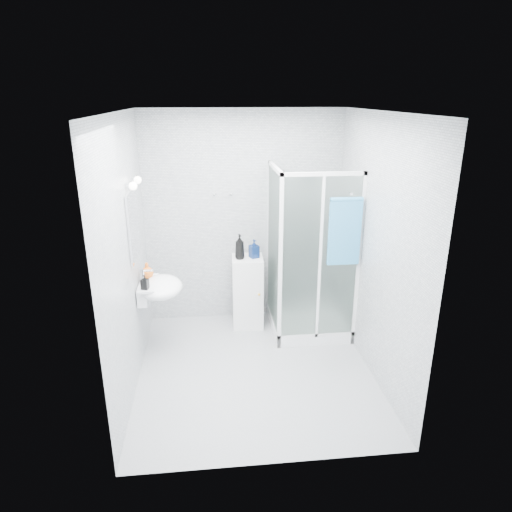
{
  "coord_description": "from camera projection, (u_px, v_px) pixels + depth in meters",
  "views": [
    {
      "loc": [
        -0.43,
        -4.1,
        2.74
      ],
      "look_at": [
        0.05,
        0.35,
        1.15
      ],
      "focal_mm": 32.0,
      "sensor_mm": 36.0,
      "label": 1
    }
  ],
  "objects": [
    {
      "name": "hand_towel",
      "position": [
        345.0,
        230.0,
        4.77
      ],
      "size": [
        0.34,
        0.05,
        0.73
      ],
      "color": "#3286BC",
      "rests_on": "shower_enclosure"
    },
    {
      "name": "storage_cabinet",
      "position": [
        248.0,
        292.0,
        5.61
      ],
      "size": [
        0.38,
        0.4,
        0.89
      ],
      "rotation": [
        0.0,
        0.0,
        -0.05
      ],
      "color": "white",
      "rests_on": "ground"
    },
    {
      "name": "shampoo_bottle_b",
      "position": [
        254.0,
        249.0,
        5.43
      ],
      "size": [
        0.13,
        0.13,
        0.22
      ],
      "primitive_type": "imported",
      "rotation": [
        0.0,
        0.0,
        0.39
      ],
      "color": "#0D214F",
      "rests_on": "storage_cabinet"
    },
    {
      "name": "mirror",
      "position": [
        133.0,
        224.0,
        4.6
      ],
      "size": [
        0.02,
        0.6,
        0.7
      ],
      "primitive_type": "cube",
      "color": "white",
      "rests_on": "room"
    },
    {
      "name": "room",
      "position": [
        255.0,
        254.0,
        4.37
      ],
      "size": [
        2.4,
        2.6,
        2.6
      ],
      "color": "silver",
      "rests_on": "ground"
    },
    {
      "name": "wall_basin",
      "position": [
        158.0,
        288.0,
        4.86
      ],
      "size": [
        0.46,
        0.56,
        0.35
      ],
      "color": "white",
      "rests_on": "ground"
    },
    {
      "name": "vanity_lights",
      "position": [
        135.0,
        183.0,
        4.46
      ],
      "size": [
        0.1,
        0.4,
        0.08
      ],
      "color": "silver",
      "rests_on": "room"
    },
    {
      "name": "soap_dispenser_black",
      "position": [
        145.0,
        282.0,
        4.63
      ],
      "size": [
        0.09,
        0.09,
        0.15
      ],
      "primitive_type": "imported",
      "rotation": [
        0.0,
        0.0,
        -0.28
      ],
      "color": "black",
      "rests_on": "wall_basin"
    },
    {
      "name": "soap_dispenser_orange",
      "position": [
        147.0,
        271.0,
        4.91
      ],
      "size": [
        0.17,
        0.17,
        0.17
      ],
      "primitive_type": "imported",
      "rotation": [
        0.0,
        0.0,
        -0.28
      ],
      "color": "orange",
      "rests_on": "wall_basin"
    },
    {
      "name": "shower_enclosure",
      "position": [
        304.0,
        298.0,
        5.44
      ],
      "size": [
        0.9,
        0.95,
        2.0
      ],
      "color": "white",
      "rests_on": "ground"
    },
    {
      "name": "shampoo_bottle_a",
      "position": [
        240.0,
        247.0,
        5.38
      ],
      "size": [
        0.14,
        0.14,
        0.3
      ],
      "primitive_type": "imported",
      "rotation": [
        0.0,
        0.0,
        0.21
      ],
      "color": "black",
      "rests_on": "storage_cabinet"
    },
    {
      "name": "wall_hooks",
      "position": [
        223.0,
        194.0,
        5.41
      ],
      "size": [
        0.23,
        0.06,
        0.03
      ],
      "color": "silver",
      "rests_on": "room"
    }
  ]
}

